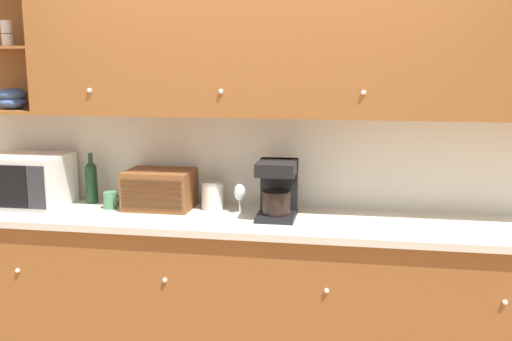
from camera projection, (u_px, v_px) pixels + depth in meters
name	position (u px, v px, depth m)	size (l,w,h in m)	color
wall_back	(262.00, 147.00, 3.48)	(5.87, 0.06, 2.60)	silver
counter_unit	(253.00, 295.00, 3.32)	(3.49, 0.62, 0.94)	#935628
backsplash_panel	(262.00, 160.00, 3.46)	(3.47, 0.01, 0.56)	silver
upper_cabinets	(287.00, 44.00, 3.16)	(3.47, 0.35, 0.81)	#935628
microwave	(26.00, 180.00, 3.48)	(0.49, 0.38, 0.32)	silver
wine_bottle	(91.00, 181.00, 3.55)	(0.07, 0.07, 0.32)	#19381E
mug	(111.00, 200.00, 3.43)	(0.09, 0.08, 0.10)	#4C845B
bread_box	(160.00, 189.00, 3.42)	(0.40, 0.29, 0.23)	brown
storage_canister	(213.00, 195.00, 3.40)	(0.14, 0.14, 0.17)	silver
wine_glass	(240.00, 193.00, 3.31)	(0.07, 0.07, 0.17)	silver
coffee_maker	(278.00, 188.00, 3.21)	(0.21, 0.27, 0.33)	black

